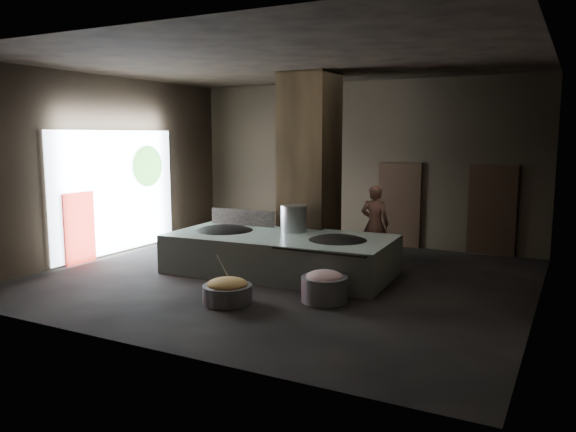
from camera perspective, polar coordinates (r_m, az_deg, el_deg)
The scene contains 28 objects.
floor at distance 12.17m, azimuth -0.47°, elevation -6.45°, with size 10.00×9.00×0.10m, color black.
ceiling at distance 11.87m, azimuth -0.50°, elevation 15.57°, with size 10.00×9.00×0.10m, color black.
back_wall at distance 15.95m, azimuth 7.29°, elevation 5.35°, with size 10.00×0.10×4.50m, color black.
front_wall at distance 8.09m, azimuth -15.90°, elevation 2.35°, with size 10.00×0.10×4.50m, color black.
left_wall at distance 14.86m, azimuth -17.98°, elevation 4.81°, with size 0.10×9.00×4.50m, color black.
right_wall at distance 10.42m, azimuth 24.85°, elevation 3.15°, with size 0.10×9.00×4.50m, color black.
pillar at distance 13.62m, azimuth 2.19°, elevation 4.92°, with size 1.20×1.20×4.50m, color black.
hearth_platform at distance 12.44m, azimuth -0.80°, elevation -3.87°, with size 4.90×2.34×0.85m, color #B0C3B0.
platform_cap at distance 12.37m, azimuth -0.80°, elevation -2.11°, with size 4.79×2.30×0.03m, color black.
wok_left at distance 13.08m, azimuth -6.50°, elevation -1.88°, with size 1.54×1.54×0.43m, color black.
wok_left_rim at distance 13.07m, azimuth -6.51°, elevation -1.58°, with size 1.58×1.58×0.05m, color black.
wok_right at distance 11.85m, azimuth 5.07°, elevation -2.92°, with size 1.44×1.44×0.40m, color black.
wok_right_rim at distance 11.84m, azimuth 5.07°, elevation -2.58°, with size 1.47×1.47×0.05m, color black.
stock_pot at distance 12.77m, azimuth 0.57°, elevation -0.35°, with size 0.60×0.60×0.64m, color #A3A6AA.
splash_guard at distance 13.69m, azimuth -4.64°, elevation -0.21°, with size 1.70×0.06×0.43m, color black.
cook at distance 13.59m, azimuth 8.81°, elevation -0.79°, with size 0.68×0.44×1.85m, color #8D5A48.
veg_basin at distance 10.37m, azimuth -6.17°, elevation -7.88°, with size 0.90×0.90×0.33m, color slate.
veg_fill at distance 10.32m, azimuth -6.19°, elevation -6.89°, with size 0.74×0.74×0.23m, color #A0A851.
ladle at distance 10.47m, azimuth -6.43°, elevation -5.55°, with size 0.03×0.03×0.71m, color #A3A6AA.
meat_basin at distance 10.40m, azimuth 3.72°, elevation -7.41°, with size 0.85×0.85×0.47m, color slate.
meat_fill at distance 10.34m, azimuth 3.73°, elevation -6.26°, with size 0.71×0.71×0.27m, color #C47576.
doorway_near at distance 15.57m, azimuth 11.23°, elevation 0.94°, with size 1.18×0.08×2.38m, color black.
doorway_near_glow at distance 15.74m, azimuth 11.58°, elevation 0.82°, with size 0.89×0.04×2.11m, color #8C6647.
doorway_far at distance 15.08m, azimuth 20.00°, elevation 0.36°, with size 1.18×0.08×2.38m, color black.
doorway_far_glow at distance 15.27m, azimuth 20.62°, elevation 0.23°, with size 0.77×0.04×1.83m, color #8C6647.
left_opening at distance 14.98m, azimuth -17.06°, elevation 2.37°, with size 0.04×4.20×3.10m, color white.
pavilion_sliver at distance 14.13m, azimuth -20.43°, elevation -1.18°, with size 0.05×0.90×1.70m, color maroon.
tree_silhouette at distance 15.66m, azimuth -14.05°, elevation 4.93°, with size 0.28×1.10×1.10m, color #194714.
Camera 1 is at (5.56, -10.37, 3.03)m, focal length 35.00 mm.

